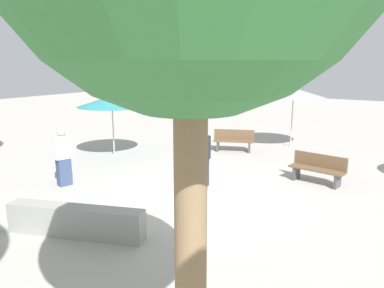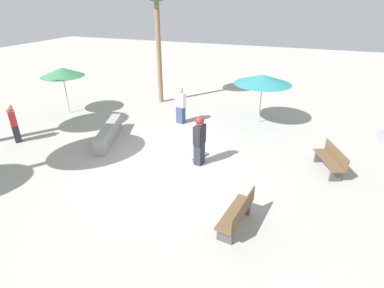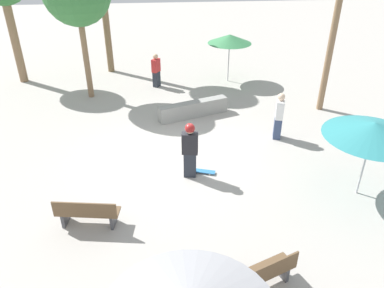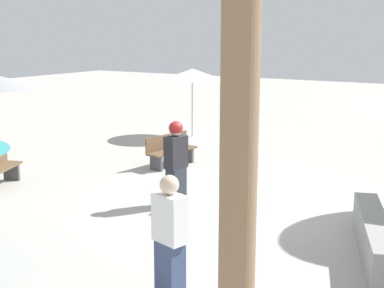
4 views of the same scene
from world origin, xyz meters
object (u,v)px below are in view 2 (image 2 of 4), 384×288
shade_umbrella_teal (263,79)px  shade_umbrella_green (62,72)px  bystander_watching (181,105)px  skater_main (199,139)px  concrete_ledge (109,133)px  bystander_far (14,124)px  skateboard (200,156)px  bench_near (237,214)px  bench_far (331,160)px

shade_umbrella_teal → shade_umbrella_green: shade_umbrella_green is taller
shade_umbrella_teal → bystander_watching: bearing=111.5°
skater_main → shade_umbrella_green: (2.61, 8.03, 1.12)m
concrete_ledge → bystander_far: size_ratio=1.80×
shade_umbrella_green → bystander_watching: bearing=-82.9°
skateboard → shade_umbrella_teal: (4.31, -1.44, 2.00)m
skateboard → skater_main: bearing=-146.5°
bench_near → shade_umbrella_teal: size_ratio=0.64×
bench_near → bystander_far: bearing=87.8°
bystander_watching → bystander_far: size_ratio=1.08×
bench_far → bench_near: bearing=126.8°
shade_umbrella_teal → bench_far: bearing=-140.4°
skateboard → shade_umbrella_green: shade_umbrella_green is taller
bystander_far → bench_far: bearing=43.3°
skater_main → shade_umbrella_green: shade_umbrella_green is taller
skateboard → bystander_watching: (2.95, 2.00, 0.80)m
shade_umbrella_teal → bystander_watching: 3.89m
concrete_ledge → bystander_watching: size_ratio=1.66×
concrete_ledge → skater_main: bearing=-96.9°
skater_main → bench_near: size_ratio=1.08×
skateboard → concrete_ledge: bearing=107.0°
skater_main → shade_umbrella_teal: (4.71, -1.33, 1.10)m
bench_near → bystander_watching: size_ratio=0.96×
concrete_ledge → bench_far: 8.49m
concrete_ledge → bystander_far: (-1.42, 3.47, 0.48)m
skater_main → bystander_far: size_ratio=1.13×
skateboard → bystander_watching: bearing=52.6°
skateboard → shade_umbrella_green: 8.48m
bench_near → shade_umbrella_green: shade_umbrella_green is taller
shade_umbrella_teal → concrete_ledge: bearing=127.5°
skateboard → bystander_far: 7.65m
bench_near → bench_far: same height
skater_main → concrete_ledge: bearing=92.1°
shade_umbrella_teal → bystander_far: (-5.63, 8.94, -1.27)m
concrete_ledge → skateboard: bearing=-91.5°
skater_main → shade_umbrella_teal: bearing=-6.7°
concrete_ledge → bench_far: (0.58, -8.47, 0.11)m
concrete_ledge → shade_umbrella_green: 4.77m
bench_near → bench_far: size_ratio=1.00×
skateboard → bystander_far: bearing=118.4°
skateboard → shade_umbrella_teal: shade_umbrella_teal is taller
bystander_watching → skater_main: bearing=137.8°
concrete_ledge → shade_umbrella_green: size_ratio=1.25×
skater_main → bystander_watching: bearing=41.2°
bench_far → shade_umbrella_teal: (3.62, 3.00, 1.64)m
bench_far → bystander_far: 12.11m
skater_main → concrete_ledge: skater_main is taller
bench_near → bystander_watching: (6.13, 4.11, 0.43)m
bench_near → bystander_watching: bearing=42.6°
concrete_ledge → bench_far: bench_far is taller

